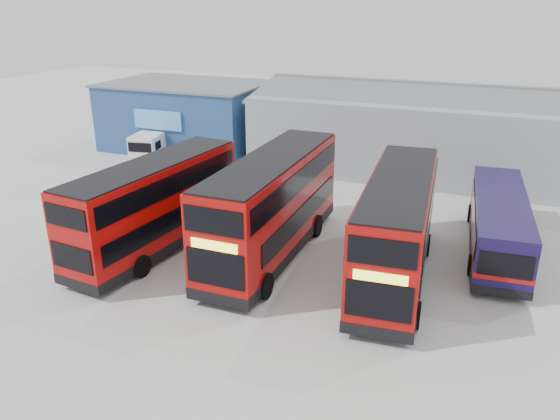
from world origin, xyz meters
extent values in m
plane|color=#AFB0AA|center=(0.00, 0.00, 0.00)|extent=(120.00, 120.00, 0.00)
cube|color=navy|center=(-14.00, 18.00, 2.50)|extent=(12.00, 8.00, 5.00)
cube|color=slate|center=(-14.00, 18.00, 5.05)|extent=(12.30, 8.30, 0.15)
cube|color=#52A5EA|center=(-14.00, 13.90, 3.00)|extent=(3.96, 0.15, 1.40)
cube|color=#8D929A|center=(8.00, 20.00, 2.50)|extent=(30.00, 12.00, 5.00)
cube|color=slate|center=(8.00, 17.20, 5.25)|extent=(30.50, 6.33, 1.29)
cube|color=slate|center=(8.00, 22.80, 5.25)|extent=(30.50, 6.33, 1.29)
cube|color=#A20B09|center=(-5.43, 0.70, 2.30)|extent=(3.44, 10.37, 3.93)
cube|color=black|center=(-5.43, 0.70, 0.53)|extent=(3.48, 10.41, 0.44)
cube|color=black|center=(-4.24, 0.19, 1.84)|extent=(0.92, 8.59, 0.92)
cube|color=black|center=(-6.69, 0.44, 1.84)|extent=(0.92, 8.59, 0.92)
cube|color=black|center=(-4.20, 0.58, 3.49)|extent=(1.02, 9.55, 0.92)
cube|color=black|center=(-6.65, 0.83, 3.49)|extent=(1.02, 9.55, 0.92)
cube|color=black|center=(-4.91, 5.79, 1.74)|extent=(2.17, 0.27, 1.31)
cube|color=black|center=(-4.91, 5.79, 3.49)|extent=(2.17, 0.27, 0.92)
cube|color=#D9F934|center=(-4.91, 5.79, 2.62)|extent=(1.74, 0.21, 0.34)
cube|color=black|center=(-5.95, -4.38, 1.74)|extent=(2.13, 0.26, 1.07)
cube|color=black|center=(-5.95, -4.38, 3.49)|extent=(2.13, 0.26, 0.87)
cube|color=black|center=(-5.43, 0.70, 4.28)|extent=(3.28, 10.21, 0.10)
cylinder|color=black|center=(-3.92, 4.11, 0.50)|extent=(0.41, 1.03, 1.01)
cylinder|color=black|center=(-6.23, 4.34, 0.50)|extent=(0.41, 1.03, 1.01)
cylinder|color=black|center=(-4.53, -1.97, 0.50)|extent=(0.41, 1.03, 1.01)
cylinder|color=black|center=(-6.85, -1.74, 0.50)|extent=(0.41, 1.03, 1.01)
cube|color=#A20B09|center=(-0.13, 2.21, 2.51)|extent=(2.68, 11.09, 4.27)
cube|color=black|center=(-0.13, 2.21, 0.58)|extent=(2.73, 11.13, 0.47)
cube|color=black|center=(-1.48, 2.63, 2.00)|extent=(0.09, 9.39, 1.00)
cube|color=black|center=(1.20, 2.64, 2.00)|extent=(0.09, 9.39, 1.00)
cube|color=black|center=(-1.47, 2.21, 3.80)|extent=(0.10, 10.44, 1.00)
cube|color=black|center=(1.20, 2.22, 3.80)|extent=(0.10, 10.44, 1.00)
cube|color=black|center=(-0.11, -3.35, 1.90)|extent=(2.37, 0.06, 1.42)
cube|color=black|center=(-0.11, -3.35, 3.80)|extent=(2.37, 0.06, 1.00)
cube|color=#D9F934|center=(-0.11, -3.36, 2.85)|extent=(1.90, 0.05, 0.37)
cube|color=black|center=(-0.16, 7.77, 1.90)|extent=(2.32, 0.06, 1.16)
cube|color=black|center=(-0.16, 7.77, 3.80)|extent=(2.32, 0.06, 0.95)
cube|color=black|center=(-0.13, 2.21, 4.66)|extent=(2.52, 10.93, 0.11)
cylinder|color=black|center=(-1.38, -1.64, 0.55)|extent=(0.34, 1.10, 1.10)
cylinder|color=black|center=(1.15, -1.63, 0.55)|extent=(0.34, 1.10, 1.10)
cylinder|color=black|center=(-1.41, 5.00, 0.55)|extent=(0.34, 1.10, 1.10)
cylinder|color=black|center=(1.12, 5.01, 0.55)|extent=(0.34, 1.10, 1.10)
cube|color=#A20B09|center=(5.60, 2.04, 2.39)|extent=(3.33, 10.73, 4.08)
cube|color=black|center=(5.60, 2.04, 0.55)|extent=(3.37, 10.78, 0.45)
cube|color=black|center=(4.29, 2.34, 1.91)|extent=(0.75, 8.94, 0.96)
cube|color=black|center=(6.84, 2.54, 1.91)|extent=(0.75, 8.94, 0.96)
cube|color=black|center=(4.32, 1.94, 3.62)|extent=(0.82, 9.94, 0.96)
cube|color=black|center=(6.87, 2.14, 3.62)|extent=(0.82, 9.94, 0.96)
cube|color=black|center=(6.01, -3.25, 1.81)|extent=(2.26, 0.23, 1.36)
cube|color=black|center=(6.01, -3.25, 3.62)|extent=(2.26, 0.23, 0.96)
cube|color=#D9F934|center=(6.01, -3.26, 2.72)|extent=(1.81, 0.18, 0.35)
cube|color=black|center=(5.18, 7.33, 1.81)|extent=(2.21, 0.22, 1.11)
cube|color=black|center=(5.18, 7.33, 3.62)|extent=(2.21, 0.22, 0.91)
cube|color=black|center=(5.60, 2.04, 4.45)|extent=(3.17, 10.57, 0.10)
cylinder|color=black|center=(4.68, -1.72, 0.52)|extent=(0.40, 1.07, 1.05)
cylinder|color=black|center=(7.09, -1.53, 0.52)|extent=(0.40, 1.07, 1.05)
cylinder|color=black|center=(4.19, 4.60, 0.52)|extent=(0.40, 1.07, 1.05)
cylinder|color=black|center=(6.59, 4.79, 0.52)|extent=(0.40, 1.07, 1.05)
cube|color=#130E3F|center=(9.60, 6.42, 1.52)|extent=(2.97, 10.13, 2.41)
cube|color=black|center=(9.60, 6.42, 0.48)|extent=(3.01, 10.16, 0.36)
cube|color=#B60E0E|center=(9.60, 6.42, 1.09)|extent=(3.00, 10.15, 0.23)
cube|color=black|center=(10.77, 6.23, 1.91)|extent=(0.64, 8.34, 0.86)
cube|color=black|center=(8.47, 6.06, 1.91)|extent=(0.64, 8.34, 0.86)
cube|color=black|center=(9.24, 11.42, 1.68)|extent=(2.04, 0.19, 1.18)
cube|color=black|center=(9.95, 1.42, 1.68)|extent=(2.00, 0.19, 1.00)
cylinder|color=black|center=(10.43, 10.03, 0.47)|extent=(0.36, 0.96, 0.94)
cylinder|color=black|center=(8.26, 9.87, 0.47)|extent=(0.36, 0.96, 0.94)
cylinder|color=black|center=(10.88, 3.69, 0.47)|extent=(0.36, 0.96, 0.94)
cylinder|color=black|center=(8.71, 3.53, 0.47)|extent=(0.36, 0.96, 0.94)
cube|color=white|center=(-14.50, 13.98, 1.21)|extent=(2.72, 5.09, 1.84)
cube|color=black|center=(-14.09, 11.57, 1.50)|extent=(1.72, 0.34, 0.68)
cube|color=black|center=(-15.21, 12.28, 1.50)|extent=(0.19, 0.87, 0.58)
cube|color=black|center=(-13.27, 12.62, 1.50)|extent=(0.19, 0.87, 0.58)
cylinder|color=black|center=(-15.14, 12.20, 0.35)|extent=(0.35, 0.73, 0.70)
cylinder|color=black|center=(-13.31, 12.51, 0.35)|extent=(0.35, 0.73, 0.70)
cylinder|color=black|center=(-15.69, 15.44, 0.35)|extent=(0.35, 0.73, 0.70)
cylinder|color=black|center=(-13.86, 15.75, 0.35)|extent=(0.35, 0.73, 0.70)
camera|label=1|loc=(8.85, -19.22, 11.32)|focal=35.00mm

